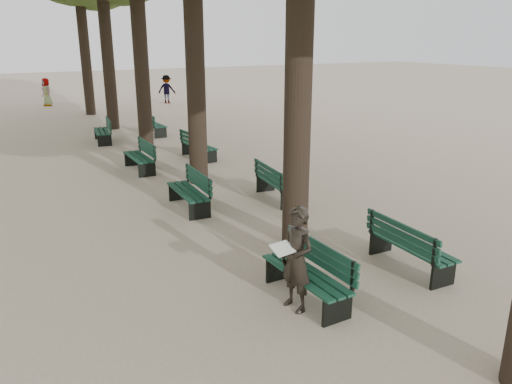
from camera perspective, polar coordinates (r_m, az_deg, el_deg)
ground at (r=7.33m, az=7.57°, el=-15.94°), size 120.00×120.00×0.00m
bench_left_0 at (r=8.04m, az=5.72°, el=-10.41°), size 0.60×1.81×0.92m
bench_left_1 at (r=12.15m, az=-7.72°, el=-0.72°), size 0.66×1.83×0.92m
bench_left_2 at (r=15.92m, az=-13.19°, el=3.31°), size 0.58×1.80×0.92m
bench_left_3 at (r=20.71m, az=-17.12°, el=6.18°), size 0.81×1.86×0.92m
bench_right_0 at (r=9.42m, az=17.20°, el=-6.84°), size 0.64×1.82×0.92m
bench_right_1 at (r=12.75m, az=2.49°, el=0.30°), size 0.79×1.86×0.92m
bench_right_2 at (r=17.23m, az=-6.54°, el=4.71°), size 0.71×1.84×0.92m
bench_right_3 at (r=21.79m, az=-11.59°, el=7.11°), size 0.64×1.82×0.92m
man_with_map at (r=7.54m, az=4.66°, el=-7.67°), size 0.65×0.70×1.64m
pedestrian_d at (r=33.00m, az=-22.81°, el=10.48°), size 0.57×0.87×1.66m
pedestrian_b at (r=32.30m, az=-10.16°, el=11.49°), size 1.11×0.93×1.73m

